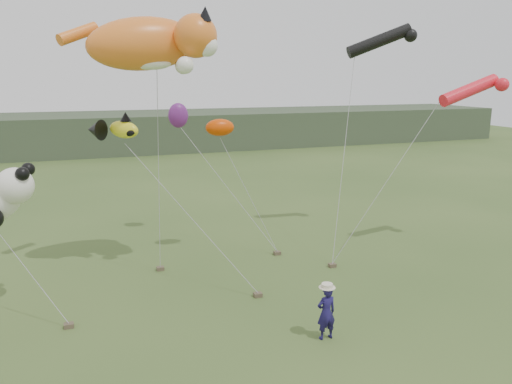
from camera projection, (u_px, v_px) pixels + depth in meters
ground at (306, 336)px, 15.68m from camera, size 120.00×120.00×0.00m
headland at (109, 133)px, 55.28m from camera, size 90.00×13.00×4.00m
festival_attendant at (326, 313)px, 15.37m from camera, size 0.65×0.45×1.74m
sandbag_anchors at (227, 278)px, 20.00m from camera, size 10.91×4.34×0.15m
cat_kite at (155, 43)px, 18.86m from camera, size 5.80×3.09×2.51m
fish_kite at (113, 129)px, 19.81m from camera, size 2.31×1.52×1.11m
tube_kites at (425, 62)px, 23.51m from camera, size 5.97×4.91×3.88m
misc_kites at (197, 121)px, 23.10m from camera, size 2.28×4.15×1.28m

